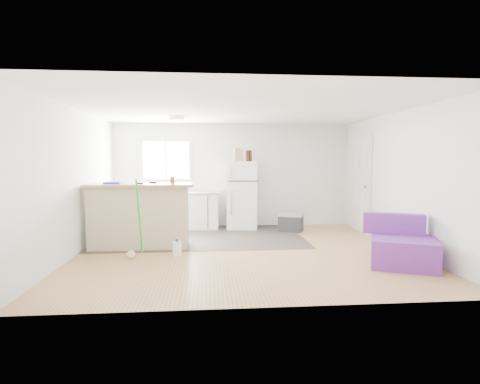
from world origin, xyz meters
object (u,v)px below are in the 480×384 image
(cooler, at_px, (291,222))
(peninsula, at_px, (140,215))
(kitchen_cabinets, at_px, (178,210))
(refrigerator, at_px, (242,195))
(cardboard_box, at_px, (238,155))
(blue_tray, at_px, (114,183))
(bottle_right, at_px, (250,156))
(bottle_left, at_px, (247,156))
(red_cup, at_px, (172,180))
(mop, at_px, (133,244))
(cleaner_jug, at_px, (177,249))
(purple_seat, at_px, (402,247))

(cooler, bearing_deg, peninsula, -133.05)
(kitchen_cabinets, distance_m, cooler, 2.55)
(refrigerator, bearing_deg, cardboard_box, -142.92)
(cardboard_box, bearing_deg, blue_tray, -143.52)
(kitchen_cabinets, bearing_deg, bottle_right, -2.71)
(peninsula, height_order, cardboard_box, cardboard_box)
(bottle_left, xyz_separation_m, bottle_right, (0.07, 0.05, 0.00))
(kitchen_cabinets, height_order, red_cup, red_cup)
(peninsula, distance_m, bottle_right, 2.96)
(blue_tray, distance_m, bottle_left, 3.08)
(bottle_right, bearing_deg, kitchen_cabinets, 177.37)
(kitchen_cabinets, xyz_separation_m, cardboard_box, (1.37, -0.10, 1.25))
(peninsula, bearing_deg, bottle_left, 38.21)
(kitchen_cabinets, bearing_deg, bottle_left, -4.63)
(bottle_left, distance_m, bottle_right, 0.09)
(cooler, bearing_deg, blue_tray, -134.95)
(kitchen_cabinets, relative_size, cooler, 2.97)
(refrigerator, distance_m, blue_tray, 3.02)
(mop, relative_size, cardboard_box, 4.24)
(kitchen_cabinets, xyz_separation_m, mop, (-0.50, -2.54, -0.19))
(cooler, height_order, cleaner_jug, cooler)
(refrigerator, distance_m, red_cup, 2.25)
(peninsula, xyz_separation_m, purple_seat, (4.06, -1.51, -0.31))
(red_cup, bearing_deg, cleaner_jug, -80.23)
(bottle_left, bearing_deg, cooler, -22.94)
(blue_tray, relative_size, bottle_left, 1.20)
(red_cup, bearing_deg, kitchen_cabinets, 91.77)
(red_cup, distance_m, cardboard_box, 2.16)
(mop, bearing_deg, kitchen_cabinets, 81.73)
(kitchen_cabinets, bearing_deg, red_cup, -88.30)
(purple_seat, bearing_deg, bottle_right, 144.39)
(cleaner_jug, bearing_deg, peninsula, 142.83)
(kitchen_cabinets, height_order, cardboard_box, cardboard_box)
(mop, height_order, cardboard_box, cardboard_box)
(mop, bearing_deg, bottle_right, 51.79)
(cooler, distance_m, cleaner_jug, 3.03)
(kitchen_cabinets, height_order, cooler, kitchen_cabinets)
(kitchen_cabinets, relative_size, blue_tray, 6.21)
(cleaner_jug, height_order, bottle_left, bottle_left)
(purple_seat, bearing_deg, refrigerator, 146.54)
(peninsula, relative_size, purple_seat, 1.61)
(cooler, distance_m, bottle_right, 1.73)
(purple_seat, relative_size, blue_tray, 3.84)
(peninsula, distance_m, blue_tray, 0.72)
(kitchen_cabinets, relative_size, mop, 1.46)
(blue_tray, bearing_deg, bottle_right, 33.80)
(cooler, bearing_deg, bottle_left, -178.61)
(peninsula, distance_m, bottle_left, 2.87)
(bottle_left, bearing_deg, cleaner_jug, -120.72)
(purple_seat, bearing_deg, cleaner_jug, -169.70)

